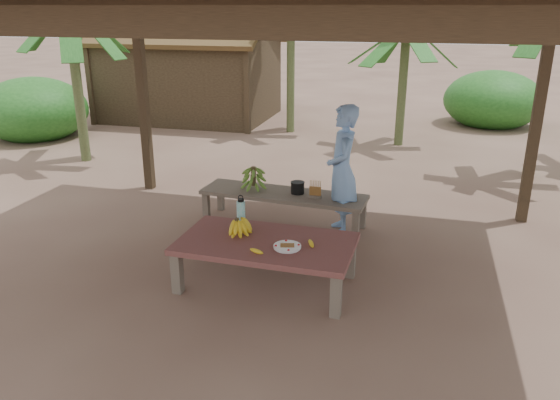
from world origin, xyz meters
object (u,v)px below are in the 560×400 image
(cooking_pot, at_px, (298,188))
(woman, at_px, (342,170))
(plate, at_px, (287,247))
(water_flask, at_px, (241,212))
(bench, at_px, (283,197))
(ripe_banana_bunch, at_px, (237,225))
(work_table, at_px, (266,247))

(cooking_pot, bearing_deg, woman, -6.85)
(plate, bearing_deg, water_flask, 142.70)
(bench, bearing_deg, woman, 1.17)
(ripe_banana_bunch, xyz_separation_m, cooking_pot, (0.30, 1.57, -0.07))
(work_table, height_order, plate, plate)
(plate, bearing_deg, bench, 105.59)
(work_table, height_order, bench, work_table)
(bench, bearing_deg, work_table, -77.08)
(work_table, bearing_deg, ripe_banana_bunch, 161.55)
(water_flask, bearing_deg, bench, 83.56)
(work_table, xyz_separation_m, plate, (0.26, -0.12, 0.08))
(woman, bearing_deg, cooking_pot, -110.46)
(ripe_banana_bunch, bearing_deg, cooking_pot, 79.35)
(work_table, xyz_separation_m, woman, (0.53, 1.63, 0.40))
(ripe_banana_bunch, distance_m, woman, 1.76)
(water_flask, height_order, cooking_pot, water_flask)
(bench, height_order, woman, woman)
(bench, distance_m, cooking_pot, 0.23)
(bench, height_order, cooking_pot, cooking_pot)
(cooking_pot, bearing_deg, ripe_banana_bunch, -100.65)
(plate, relative_size, water_flask, 0.81)
(ripe_banana_bunch, xyz_separation_m, woman, (0.88, 1.50, 0.24))
(plate, relative_size, cooking_pot, 1.58)
(ripe_banana_bunch, relative_size, woman, 0.18)
(ripe_banana_bunch, height_order, cooking_pot, ripe_banana_bunch)
(work_table, height_order, woman, woman)
(plate, relative_size, woman, 0.17)
(water_flask, xyz_separation_m, woman, (0.92, 1.26, 0.19))
(plate, distance_m, woman, 1.80)
(ripe_banana_bunch, height_order, woman, woman)
(cooking_pot, bearing_deg, bench, -172.39)
(plate, bearing_deg, woman, 81.14)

